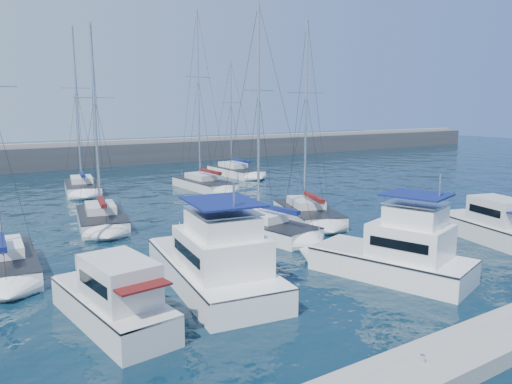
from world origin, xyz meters
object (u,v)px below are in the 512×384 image
motor_yacht_port_outer (114,302)px  sailboat_back_c (235,171)px  sailboat_mid_a (3,264)px  sailboat_back_a (82,187)px  sailboat_mid_b (101,219)px  sailboat_mid_c (266,228)px  sailboat_mid_d (307,213)px  motor_yacht_port_inner (216,264)px  sailboat_back_b (204,184)px  motor_yacht_stbd_outer (490,226)px  motor_yacht_stbd_inner (398,256)px

motor_yacht_port_outer → sailboat_back_c: (25.65, 33.77, -0.44)m
sailboat_mid_a → sailboat_back_a: size_ratio=0.92×
motor_yacht_port_outer → sailboat_mid_b: sailboat_mid_b is taller
motor_yacht_port_outer → sailboat_back_a: bearing=71.8°
sailboat_mid_c → sailboat_back_a: bearing=94.1°
sailboat_mid_b → sailboat_back_c: (21.31, 17.23, -0.02)m
sailboat_mid_d → motor_yacht_port_inner: bearing=-125.6°
motor_yacht_port_outer → sailboat_back_b: (17.79, 26.84, -0.38)m
motor_yacht_port_outer → motor_yacht_stbd_outer: 23.66m
motor_yacht_port_inner → motor_yacht_stbd_outer: size_ratio=1.45×
sailboat_mid_d → motor_yacht_port_outer: bearing=-130.4°
sailboat_back_b → sailboat_back_c: sailboat_back_b is taller
sailboat_mid_b → sailboat_back_a: sailboat_back_a is taller
motor_yacht_port_inner → sailboat_mid_b: bearing=102.0°
sailboat_mid_a → sailboat_back_a: sailboat_back_a is taller
sailboat_mid_d → sailboat_back_a: size_ratio=0.92×
sailboat_mid_c → sailboat_back_b: 19.57m
motor_yacht_port_outer → sailboat_mid_d: 20.33m
motor_yacht_stbd_inner → sailboat_mid_d: size_ratio=0.55×
motor_yacht_port_inner → sailboat_mid_d: 15.11m
sailboat_mid_c → sailboat_back_a: 24.20m
motor_yacht_port_inner → sailboat_back_b: bearing=72.3°
sailboat_back_c → motor_yacht_port_outer: bearing=-126.8°
motor_yacht_port_inner → sailboat_mid_c: size_ratio=0.69×
sailboat_mid_a → sailboat_back_b: (20.60, 17.81, 0.02)m
motor_yacht_stbd_inner → sailboat_mid_a: sailboat_mid_a is taller
sailboat_back_a → sailboat_mid_d: bearing=-52.7°
motor_yacht_stbd_inner → motor_yacht_stbd_outer: motor_yacht_stbd_inner is taller
motor_yacht_stbd_inner → sailboat_mid_a: (-16.13, 11.29, -0.60)m
sailboat_mid_a → sailboat_mid_d: (20.48, 1.01, -0.01)m
motor_yacht_port_inner → sailboat_back_b: 28.30m
motor_yacht_port_outer → sailboat_back_a: size_ratio=0.44×
sailboat_mid_a → sailboat_back_c: sailboat_mid_a is taller
sailboat_mid_b → sailboat_back_b: sailboat_back_b is taller
motor_yacht_stbd_inner → sailboat_back_a: bearing=83.3°
sailboat_mid_a → sailboat_back_b: size_ratio=0.82×
motor_yacht_port_inner → sailboat_back_a: bearing=95.5°
sailboat_back_b → sailboat_mid_a: bearing=-140.8°
sailboat_mid_d → motor_yacht_stbd_outer: bearing=-40.9°
motor_yacht_port_outer → sailboat_mid_b: (4.33, 16.54, -0.42)m
sailboat_mid_a → sailboat_mid_b: sailboat_mid_a is taller
motor_yacht_stbd_inner → sailboat_back_a: 34.41m
motor_yacht_port_inner → motor_yacht_stbd_outer: (18.42, -2.18, -0.19)m
motor_yacht_stbd_inner → sailboat_mid_c: (-0.82, 10.26, -0.60)m
sailboat_mid_a → sailboat_mid_b: size_ratio=1.04×
sailboat_mid_b → sailboat_mid_c: (8.17, -8.54, 0.01)m
motor_yacht_stbd_outer → sailboat_back_a: (-16.79, 32.22, -0.39)m
motor_yacht_port_inner → sailboat_back_b: size_ratio=0.57×
motor_yacht_stbd_inner → sailboat_mid_d: sailboat_mid_d is taller
motor_yacht_stbd_inner → sailboat_mid_d: (4.35, 12.30, -0.61)m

